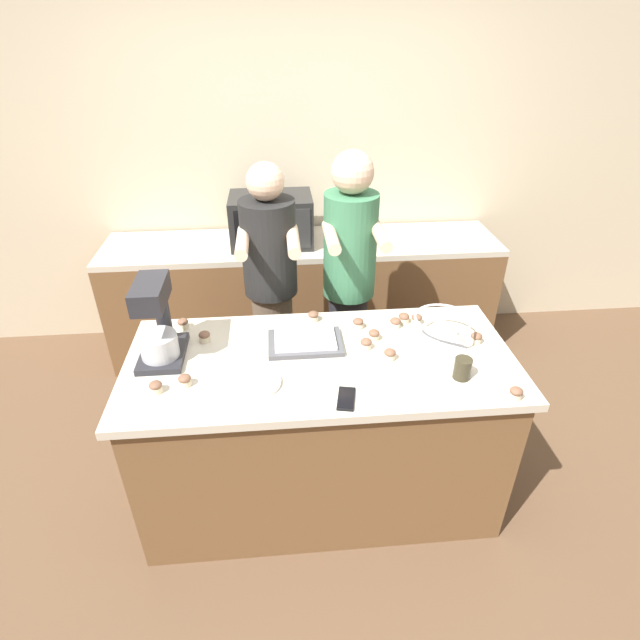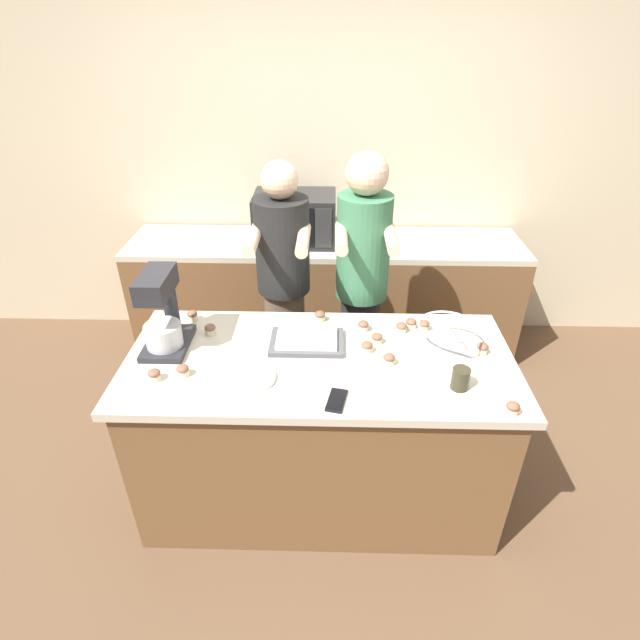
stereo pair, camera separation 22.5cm
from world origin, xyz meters
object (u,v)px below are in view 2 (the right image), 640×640
person_right (361,291)px  cupcake_1 (482,348)px  cupcake_3 (389,359)px  cupcake_11 (513,408)px  cell_phone (337,400)px  drinking_glass (460,379)px  baking_tray (307,341)px  cupcake_7 (411,323)px  cupcake_12 (320,316)px  person_left (284,295)px  cupcake_10 (210,329)px  cupcake_4 (363,326)px  stand_mixer (163,315)px  microwave_oven (295,218)px  cupcake_13 (377,338)px  cupcake_6 (424,325)px  cupcake_2 (367,347)px  cupcake_0 (401,328)px  cupcake_5 (154,375)px  cupcake_9 (183,370)px  mixing_bowl (446,337)px  small_plate (252,378)px  cupcake_8 (192,315)px

person_right → cupcake_1: bearing=-47.4°
cupcake_3 → cupcake_11: same height
cell_phone → drinking_glass: bearing=11.1°
baking_tray → cupcake_7: 0.54m
cell_phone → cupcake_12: (-0.09, 0.64, 0.02)m
person_left → cupcake_10: (-0.33, -0.45, 0.05)m
drinking_glass → cupcake_12: (-0.61, 0.53, -0.02)m
cupcake_4 → person_left: bearing=137.2°
stand_mixer → microwave_oven: (0.52, 1.36, -0.02)m
cell_phone → cupcake_13: (0.19, 0.43, 0.02)m
baking_tray → cupcake_10: bearing=170.9°
cupcake_3 → baking_tray: bearing=158.3°
baking_tray → cupcake_6: 0.60m
cupcake_3 → cupcake_11: 0.56m
drinking_glass → cupcake_2: size_ratio=1.78×
cupcake_0 → cupcake_5: 1.19m
cupcake_7 → cupcake_9: same height
person_right → cupcake_2: (-0.00, -0.59, 0.01)m
cupcake_7 → cupcake_9: size_ratio=1.00×
mixing_bowl → cupcake_6: bearing=110.4°
cupcake_5 → cupcake_6: size_ratio=1.00×
small_plate → cupcake_4: bearing=39.2°
person_right → small_plate: 0.96m
stand_mixer → cupcake_9: (0.13, -0.23, -0.14)m
microwave_oven → cupcake_7: microwave_oven is taller
cupcake_6 → cupcake_4: bearing=-177.4°
person_left → cupcake_13: size_ratio=29.80×
cupcake_4 → cupcake_10: same height
cupcake_3 → drinking_glass: bearing=-29.6°
microwave_oven → cupcake_8: bearing=-112.4°
cupcake_10 → cupcake_11: size_ratio=1.00×
microwave_oven → cupcake_6: bearing=-58.3°
microwave_oven → cupcake_12: size_ratio=10.16×
small_plate → cupcake_12: cupcake_12 is taller
cupcake_0 → cupcake_5: same height
cupcake_3 → cupcake_13: bearing=104.3°
person_right → cupcake_0: person_right is taller
cupcake_1 → small_plate: bearing=-167.8°
person_right → cupcake_3: (0.09, -0.68, 0.01)m
cupcake_7 → cupcake_1: bearing=-35.0°
mixing_bowl → cupcake_7: size_ratio=4.96×
cupcake_3 → cupcake_9: same height
cupcake_0 → cupcake_4: size_ratio=1.00×
cell_phone → cupcake_0: cupcake_0 is taller
cupcake_4 → cupcake_10: bearing=-176.1°
stand_mixer → microwave_oven: stand_mixer is taller
small_plate → cupcake_3: size_ratio=3.83×
cupcake_4 → cupcake_5: size_ratio=1.00×
cupcake_12 → cupcake_6: bearing=-8.2°
cupcake_10 → cupcake_12: (0.54, 0.14, 0.00)m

